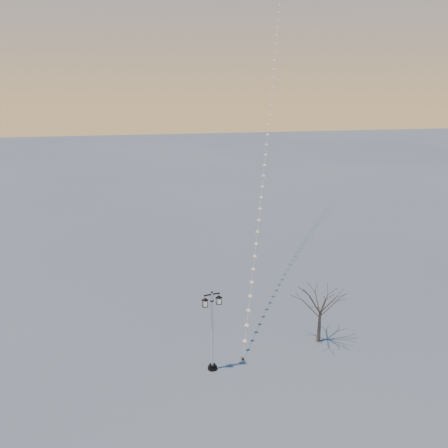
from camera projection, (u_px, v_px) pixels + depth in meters
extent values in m
plane|color=slate|center=(252.00, 368.00, 31.51)|extent=(300.00, 300.00, 0.00)
cylinder|color=black|center=(212.00, 368.00, 31.33)|extent=(0.63, 0.63, 0.18)
cylinder|color=black|center=(212.00, 366.00, 31.28)|extent=(0.45, 0.45, 0.16)
cylinder|color=silver|center=(212.00, 329.00, 30.50)|extent=(0.15, 0.15, 5.27)
cylinder|color=black|center=(212.00, 301.00, 29.91)|extent=(0.22, 0.22, 0.07)
cube|color=black|center=(212.00, 294.00, 29.78)|extent=(1.06, 0.26, 0.07)
sphere|color=black|center=(212.00, 292.00, 29.75)|extent=(0.16, 0.16, 0.16)
pyramid|color=black|center=(205.00, 298.00, 29.66)|extent=(0.49, 0.49, 0.16)
cube|color=beige|center=(205.00, 303.00, 29.77)|extent=(0.29, 0.29, 0.38)
cube|color=black|center=(205.00, 306.00, 29.83)|extent=(0.34, 0.34, 0.04)
pyramid|color=black|center=(219.00, 296.00, 30.00)|extent=(0.49, 0.49, 0.16)
cube|color=beige|center=(219.00, 301.00, 30.10)|extent=(0.29, 0.29, 0.38)
cube|color=black|center=(219.00, 304.00, 30.16)|extent=(0.34, 0.34, 0.04)
cone|color=#483D32|center=(319.00, 326.00, 34.37)|extent=(0.30, 0.30, 2.52)
cylinder|color=#35271A|center=(243.00, 359.00, 32.34)|extent=(0.19, 0.19, 0.19)
cylinder|color=black|center=(243.00, 358.00, 32.33)|extent=(0.03, 0.03, 0.24)
cone|color=orange|center=(268.00, 116.00, 47.86)|extent=(0.08, 0.08, 0.27)
cylinder|color=white|center=(243.00, 353.00, 32.20)|extent=(0.02, 0.02, 0.76)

